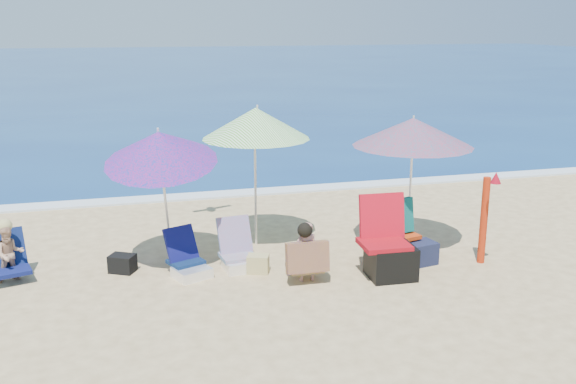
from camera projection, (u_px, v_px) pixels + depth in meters
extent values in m
plane|color=#D8BC84|center=(329.00, 290.00, 8.52)|extent=(120.00, 120.00, 0.00)
cube|color=navy|center=(148.00, 67.00, 50.57)|extent=(120.00, 80.00, 0.12)
cube|color=white|center=(251.00, 192.00, 13.28)|extent=(120.00, 0.50, 0.04)
cylinder|color=white|center=(410.00, 189.00, 9.84)|extent=(0.04, 0.04, 1.91)
cone|color=red|center=(413.00, 132.00, 9.63)|extent=(1.89, 1.89, 0.43)
cylinder|color=silver|center=(414.00, 119.00, 9.59)|extent=(0.03, 0.03, 0.11)
cylinder|color=silver|center=(255.00, 183.00, 10.00)|extent=(0.05, 0.05, 2.02)
cone|color=green|center=(256.00, 123.00, 9.81)|extent=(2.16, 2.16, 0.48)
cylinder|color=white|center=(257.00, 109.00, 9.79)|extent=(0.04, 0.04, 0.13)
cylinder|color=silver|center=(166.00, 204.00, 9.21)|extent=(0.16, 0.47, 1.77)
cone|color=#AF197A|center=(160.00, 147.00, 8.85)|extent=(1.95, 1.99, 0.82)
cylinder|color=white|center=(158.00, 132.00, 8.83)|extent=(0.04, 0.06, 0.12)
cylinder|color=#B9290D|center=(484.00, 220.00, 9.32)|extent=(0.14, 0.14, 1.29)
cone|color=maroon|center=(496.00, 178.00, 8.90)|extent=(0.20, 0.20, 0.16)
cube|color=#0C1F43|center=(186.00, 262.00, 9.06)|extent=(0.56, 0.53, 0.05)
cube|color=#0D0F4D|center=(181.00, 243.00, 9.10)|extent=(0.51, 0.40, 0.47)
cube|color=white|center=(192.00, 272.00, 8.91)|extent=(0.58, 0.55, 0.14)
cube|color=#D24A52|center=(238.00, 256.00, 9.23)|extent=(0.52, 0.47, 0.06)
cube|color=#C3444C|center=(234.00, 235.00, 9.36)|extent=(0.51, 0.33, 0.51)
cube|color=white|center=(242.00, 264.00, 9.20)|extent=(0.55, 0.49, 0.15)
cube|color=#A00B15|center=(384.00, 244.00, 8.81)|extent=(0.67, 0.60, 0.07)
cube|color=red|center=(382.00, 216.00, 8.99)|extent=(0.65, 0.21, 0.64)
cube|color=black|center=(391.00, 261.00, 8.88)|extent=(0.64, 0.58, 0.46)
cube|color=#C1350D|center=(398.00, 236.00, 9.48)|extent=(0.61, 0.57, 0.05)
cube|color=#A90C13|center=(387.00, 214.00, 9.65)|extent=(0.53, 0.26, 0.51)
cube|color=black|center=(392.00, 246.00, 9.64)|extent=(0.58, 0.54, 0.36)
cube|color=#0A7F66|center=(399.00, 216.00, 9.40)|extent=(0.48, 0.27, 0.52)
cube|color=#86C2D7|center=(389.00, 237.00, 9.33)|extent=(0.22, 0.17, 0.27)
imported|color=tan|center=(307.00, 252.00, 8.72)|extent=(0.31, 0.21, 0.83)
cube|color=#210D60|center=(305.00, 268.00, 8.82)|extent=(0.47, 0.42, 0.06)
cube|color=#380D5F|center=(307.00, 257.00, 8.60)|extent=(0.58, 0.22, 0.42)
sphere|color=black|center=(305.00, 230.00, 8.58)|extent=(0.20, 0.20, 0.20)
imported|color=tan|center=(10.00, 254.00, 8.72)|extent=(0.44, 0.38, 0.77)
cube|color=#0E164F|center=(12.00, 271.00, 8.72)|extent=(0.56, 0.52, 0.06)
cube|color=#0D1A49|center=(7.00, 247.00, 8.88)|extent=(0.52, 0.39, 0.49)
sphere|color=tan|center=(5.00, 226.00, 8.70)|extent=(0.19, 0.19, 0.19)
cube|color=black|center=(122.00, 263.00, 9.09)|extent=(0.42, 0.38, 0.25)
cube|color=tan|center=(258.00, 264.00, 9.07)|extent=(0.35, 0.30, 0.26)
cube|color=#1A1F3A|center=(420.00, 253.00, 9.39)|extent=(0.49, 0.41, 0.33)
cube|color=black|center=(395.00, 256.00, 9.45)|extent=(0.29, 0.21, 0.22)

